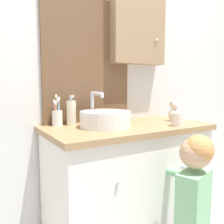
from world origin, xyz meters
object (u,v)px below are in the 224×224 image
at_px(sink_basin, 105,118).
at_px(teddy_bear, 174,111).
at_px(soap_dispenser, 71,113).
at_px(child_figure, 193,200).
at_px(toothbrush_holder, 57,117).
at_px(drinking_cup, 177,119).

relative_size(sink_basin, teddy_bear, 2.43).
distance_m(soap_dispenser, teddy_bear, 0.73).
distance_m(child_figure, teddy_bear, 0.67).
bearing_deg(teddy_bear, sink_basin, 176.04).
distance_m(toothbrush_holder, soap_dispenser, 0.09).
distance_m(soap_dispenser, drinking_cup, 0.68).
relative_size(toothbrush_holder, teddy_bear, 1.31).
bearing_deg(soap_dispenser, sink_basin, -48.23).
bearing_deg(teddy_bear, child_figure, -122.18).
distance_m(toothbrush_holder, drinking_cup, 0.77).
bearing_deg(sink_basin, drinking_cup, -26.81).
relative_size(sink_basin, soap_dispenser, 1.89).
xyz_separation_m(toothbrush_holder, child_figure, (0.52, -0.67, -0.41)).
xyz_separation_m(sink_basin, teddy_bear, (0.55, -0.04, 0.02)).
bearing_deg(child_figure, soap_dispenser, 123.33).
bearing_deg(sink_basin, toothbrush_holder, 141.70).
bearing_deg(drinking_cup, child_figure, -117.51).
bearing_deg(drinking_cup, toothbrush_holder, 148.58).
bearing_deg(soap_dispenser, teddy_bear, -16.69).
distance_m(child_figure, drinking_cup, 0.49).
height_order(toothbrush_holder, drinking_cup, toothbrush_holder).
bearing_deg(teddy_bear, toothbrush_holder, 163.80).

